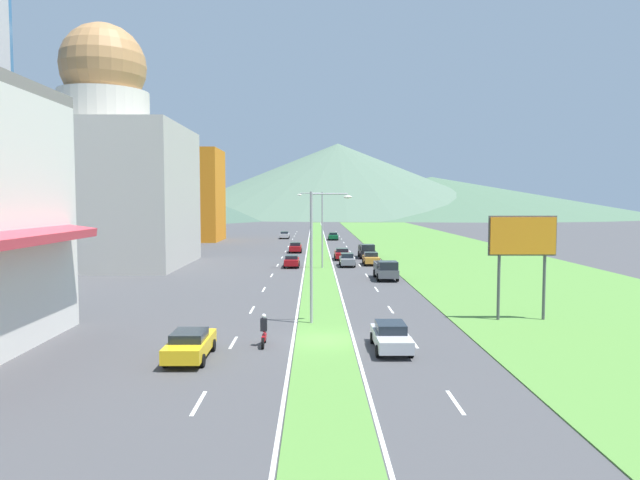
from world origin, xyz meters
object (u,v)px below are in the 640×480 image
Objects in this scene: car_7 at (342,254)px; motorcycle_rider at (264,333)px; car_8 at (190,344)px; car_0 at (292,261)px; pickup_truck_0 at (367,251)px; car_2 at (391,336)px; car_4 at (371,258)px; billboard_roadside at (523,242)px; car_1 at (285,235)px; car_5 at (333,236)px; street_lamp_near at (316,248)px; car_3 at (296,247)px; car_6 at (347,260)px; pickup_truck_1 at (386,270)px; street_lamp_mid at (319,224)px.

car_7 is 47.58m from motorcycle_rider.
car_8 is 2.40× the size of motorcycle_rider.
car_8 is at bearing 126.92° from motorcycle_rider.
car_0 is 0.77× the size of pickup_truck_0.
car_2 is 1.13× the size of car_4.
billboard_roadside is 1.70× the size of car_4.
car_1 reaches higher than car_5.
car_0 is 0.87× the size of car_5.
car_0 is at bearing -41.90° from pickup_truck_0.
car_5 is 90.01m from car_8.
street_lamp_near reaches higher than car_3.
motorcycle_rider is at bearing -53.08° from car_8.
car_4 is at bearing 4.01° from car_5.
car_0 is (-16.57, 31.37, -4.53)m from billboard_roadside.
car_3 is 0.93× the size of car_7.
car_1 is 0.81× the size of pickup_truck_0.
car_3 is 20.09m from car_4.
car_1 is 0.94× the size of car_2.
car_6 reaches higher than car_7.
pickup_truck_1 is at bearing -0.10° from pickup_truck_0.
pickup_truck_1 reaches higher than car_4.
car_1 is 2.19× the size of motorcycle_rider.
car_6 reaches higher than car_1.
street_lamp_mid is at bearing -58.66° from car_4.
car_2 is at bearing -6.51° from pickup_truck_1.
car_6 is 10.68m from pickup_truck_0.
street_lamp_mid reaches higher than car_0.
street_lamp_mid is 8.79m from car_4.
car_3 is at bearing -13.18° from car_5.
street_lamp_mid is at bearing -27.99° from pickup_truck_0.
pickup_truck_0 is (6.74, 12.68, -4.24)m from street_lamp_mid.
street_lamp_near is at bearing -175.67° from car_1.
car_8 is 4.39m from motorcycle_rider.
car_5 is (10.15, -3.99, -0.00)m from car_1.
car_7 is 20.62m from pickup_truck_1.
street_lamp_mid is 2.06× the size of car_1.
car_1 is at bearing -167.02° from car_7.
pickup_truck_0 is at bearing -161.83° from car_1.
street_lamp_near reaches higher than pickup_truck_0.
car_5 is at bearing -175.99° from car_4.
car_6 is at bearing 83.35° from street_lamp_near.
street_lamp_mid reaches higher than car_3.
car_7 is at bearing -7.87° from motorcycle_rider.
billboard_roadside is 3.51× the size of motorcycle_rider.
street_lamp_near reaches higher than car_2.
car_2 is at bearing -173.50° from car_1.
car_1 is at bearing 2.24° from motorcycle_rider.
car_2 is 0.99× the size of car_7.
street_lamp_mid reaches higher than car_4.
car_8 is (-3.55, -40.63, 0.01)m from car_0.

